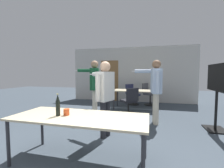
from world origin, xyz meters
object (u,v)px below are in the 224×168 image
at_px(person_far_watching, 105,91).
at_px(office_chair_side_rolled, 149,95).
at_px(office_chair_far_left, 132,95).
at_px(drink_cup, 66,112).
at_px(tv_screen, 217,88).
at_px(beer_bottle, 58,105).
at_px(office_chair_near_pushed, 130,102).
at_px(person_near_casual, 94,83).
at_px(person_right_polo, 156,86).

bearing_deg(person_far_watching, office_chair_side_rolled, 4.75).
bearing_deg(office_chair_side_rolled, person_far_watching, 14.79).
height_order(person_far_watching, office_chair_far_left, person_far_watching).
xyz_separation_m(office_chair_far_left, drink_cup, (-0.49, -4.68, 0.37)).
xyz_separation_m(tv_screen, person_far_watching, (-2.52, -1.02, -0.03)).
relative_size(office_chair_side_rolled, beer_bottle, 2.81).
distance_m(office_chair_side_rolled, beer_bottle, 4.99).
relative_size(person_far_watching, office_chair_near_pushed, 1.81).
bearing_deg(tv_screen, drink_cup, -54.11).
distance_m(tv_screen, office_chair_side_rolled, 3.18).
bearing_deg(beer_bottle, tv_screen, 35.68).
distance_m(beer_bottle, drink_cup, 0.17).
bearing_deg(office_chair_far_left, tv_screen, 82.09).
height_order(office_chair_near_pushed, office_chair_side_rolled, office_chair_side_rolled).
bearing_deg(drink_cup, office_chair_far_left, 84.07).
height_order(person_near_casual, person_right_polo, person_near_casual).
bearing_deg(tv_screen, person_right_polo, -96.16).
distance_m(tv_screen, person_far_watching, 2.72).
relative_size(person_far_watching, office_chair_far_left, 1.82).
height_order(person_right_polo, office_chair_side_rolled, person_right_polo).
relative_size(tv_screen, person_far_watching, 0.99).
bearing_deg(drink_cup, office_chair_side_rolled, 75.53).
relative_size(person_right_polo, beer_bottle, 5.15).
distance_m(person_far_watching, office_chair_side_rolled, 3.85).
relative_size(person_right_polo, office_chair_far_left, 1.94).
bearing_deg(tv_screen, office_chair_far_left, -138.21).
bearing_deg(office_chair_side_rolled, office_chair_far_left, -57.42).
height_order(tv_screen, person_right_polo, person_right_polo).
xyz_separation_m(tv_screen, person_near_casual, (-3.31, 0.39, 0.06)).
bearing_deg(office_chair_near_pushed, person_far_watching, -136.30).
bearing_deg(person_near_casual, office_chair_far_left, -38.23).
distance_m(tv_screen, person_near_casual, 3.33).
xyz_separation_m(tv_screen, office_chair_far_left, (-2.35, 2.63, -0.61)).
bearing_deg(office_chair_side_rolled, person_right_polo, 32.86).
distance_m(person_right_polo, office_chair_side_rolled, 2.60).
bearing_deg(office_chair_near_pushed, office_chair_side_rolled, 32.58).
relative_size(tv_screen, beer_bottle, 4.77).
distance_m(office_chair_near_pushed, office_chair_side_rolled, 1.86).
bearing_deg(person_far_watching, person_right_polo, -24.48).
bearing_deg(person_far_watching, office_chair_near_pushed, 10.15).
relative_size(tv_screen, drink_cup, 16.01).
height_order(beer_bottle, drink_cup, beer_bottle).
bearing_deg(office_chair_near_pushed, beer_bottle, -140.98).
xyz_separation_m(person_far_watching, person_right_polo, (1.10, 1.18, 0.06)).
height_order(office_chair_far_left, beer_bottle, beer_bottle).
distance_m(person_right_polo, drink_cup, 2.63).
bearing_deg(drink_cup, person_far_watching, 73.20).
bearing_deg(office_chair_side_rolled, beer_bottle, 13.11).
xyz_separation_m(office_chair_near_pushed, beer_bottle, (-0.71, -3.04, 0.48)).
bearing_deg(person_near_casual, office_chair_near_pushed, -78.49).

